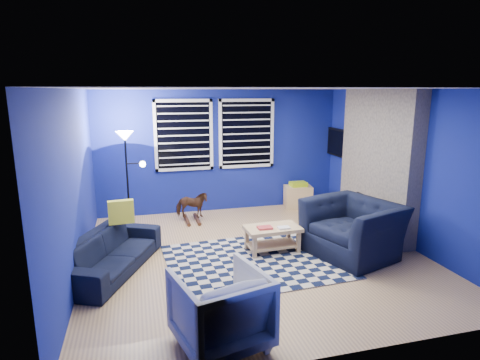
# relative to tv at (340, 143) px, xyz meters

# --- Properties ---
(floor) EXTENTS (5.00, 5.00, 0.00)m
(floor) POSITION_rel_tv_xyz_m (-2.45, -2.00, -1.40)
(floor) COLOR tan
(floor) RESTS_ON ground
(ceiling) EXTENTS (5.00, 5.00, 0.00)m
(ceiling) POSITION_rel_tv_xyz_m (-2.45, -2.00, 1.10)
(ceiling) COLOR white
(ceiling) RESTS_ON wall_back
(wall_back) EXTENTS (5.00, 0.00, 5.00)m
(wall_back) POSITION_rel_tv_xyz_m (-2.45, 0.50, -0.15)
(wall_back) COLOR navy
(wall_back) RESTS_ON floor
(wall_left) EXTENTS (0.00, 5.00, 5.00)m
(wall_left) POSITION_rel_tv_xyz_m (-4.95, -2.00, -0.15)
(wall_left) COLOR navy
(wall_left) RESTS_ON floor
(wall_right) EXTENTS (0.00, 5.00, 5.00)m
(wall_right) POSITION_rel_tv_xyz_m (0.05, -2.00, -0.15)
(wall_right) COLOR navy
(wall_right) RESTS_ON floor
(fireplace) EXTENTS (0.65, 2.00, 2.50)m
(fireplace) POSITION_rel_tv_xyz_m (-0.09, -1.50, -0.20)
(fireplace) COLOR gray
(fireplace) RESTS_ON floor
(window_left) EXTENTS (1.17, 0.06, 1.42)m
(window_left) POSITION_rel_tv_xyz_m (-3.20, 0.46, 0.20)
(window_left) COLOR black
(window_left) RESTS_ON wall_back
(window_right) EXTENTS (1.17, 0.06, 1.42)m
(window_right) POSITION_rel_tv_xyz_m (-1.90, 0.46, 0.20)
(window_right) COLOR black
(window_right) RESTS_ON wall_back
(tv) EXTENTS (0.07, 1.00, 0.58)m
(tv) POSITION_rel_tv_xyz_m (0.00, 0.00, 0.00)
(tv) COLOR black
(tv) RESTS_ON wall_right
(rug) EXTENTS (2.61, 2.14, 0.02)m
(rug) POSITION_rel_tv_xyz_m (-2.53, -2.24, -1.39)
(rug) COLOR black
(rug) RESTS_ON floor
(sofa) EXTENTS (2.01, 1.46, 0.55)m
(sofa) POSITION_rel_tv_xyz_m (-4.55, -2.02, -1.13)
(sofa) COLOR black
(sofa) RESTS_ON floor
(armchair_big) EXTENTS (1.58, 1.47, 0.83)m
(armchair_big) POSITION_rel_tv_xyz_m (-1.00, -2.36, -0.98)
(armchair_big) COLOR black
(armchair_big) RESTS_ON floor
(armchair_bent) EXTENTS (1.01, 1.03, 0.78)m
(armchair_bent) POSITION_rel_tv_xyz_m (-3.42, -4.04, -1.01)
(armchair_bent) COLOR gray
(armchair_bent) RESTS_ON floor
(rocking_horse) EXTENTS (0.42, 0.66, 0.52)m
(rocking_horse) POSITION_rel_tv_xyz_m (-3.16, -0.15, -1.07)
(rocking_horse) COLOR #432615
(rocking_horse) RESTS_ON floor
(coffee_table) EXTENTS (0.87, 0.53, 0.43)m
(coffee_table) POSITION_rel_tv_xyz_m (-2.15, -1.94, -1.11)
(coffee_table) COLOR tan
(coffee_table) RESTS_ON rug
(cabinet) EXTENTS (0.62, 0.47, 0.56)m
(cabinet) POSITION_rel_tv_xyz_m (-0.81, 0.22, -1.15)
(cabinet) COLOR tan
(cabinet) RESTS_ON floor
(floor_lamp) EXTENTS (0.48, 0.30, 1.77)m
(floor_lamp) POSITION_rel_tv_xyz_m (-4.29, -0.23, 0.05)
(floor_lamp) COLOR black
(floor_lamp) RESTS_ON floor
(throw_pillow) EXTENTS (0.38, 0.14, 0.35)m
(throw_pillow) POSITION_rel_tv_xyz_m (-4.40, -1.60, -0.68)
(throw_pillow) COLOR #EEF038
(throw_pillow) RESTS_ON sofa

